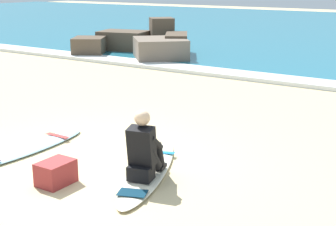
{
  "coord_description": "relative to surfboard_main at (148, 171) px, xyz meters",
  "views": [
    {
      "loc": [
        4.7,
        -5.04,
        2.68
      ],
      "look_at": [
        0.46,
        1.4,
        0.55
      ],
      "focal_mm": 52.31,
      "sensor_mm": 36.0,
      "label": 1
    }
  ],
  "objects": [
    {
      "name": "ground_plane",
      "position": [
        -0.91,
        -0.2,
        -0.04
      ],
      "size": [
        80.0,
        80.0,
        0.0
      ],
      "primitive_type": "plane",
      "color": "#CCB584"
    },
    {
      "name": "breaking_foam",
      "position": [
        -0.91,
        7.19,
        0.02
      ],
      "size": [
        80.0,
        0.9,
        0.11
      ],
      "primitive_type": "cube",
      "color": "white",
      "rests_on": "ground"
    },
    {
      "name": "surfboard_spare_near",
      "position": [
        -2.19,
        -0.29,
        0.0
      ],
      "size": [
        0.53,
        2.4,
        0.08
      ],
      "color": "#9ED1E5",
      "rests_on": "ground"
    },
    {
      "name": "surfboard_main",
      "position": [
        0.0,
        0.0,
        0.0
      ],
      "size": [
        1.41,
        2.55,
        0.08
      ],
      "color": "#EFE5C6",
      "rests_on": "ground"
    },
    {
      "name": "rock_outcrop_distant",
      "position": [
        -6.47,
        8.79,
        0.38
      ],
      "size": [
        4.69,
        3.64,
        1.27
      ],
      "color": "brown",
      "rests_on": "ground"
    },
    {
      "name": "surfer_seated",
      "position": [
        0.11,
        -0.24,
        0.4
      ],
      "size": [
        0.5,
        0.76,
        0.95
      ],
      "color": "black",
      "rests_on": "surfboard_main"
    },
    {
      "name": "beach_bag",
      "position": [
        -0.83,
        -0.97,
        0.12
      ],
      "size": [
        0.36,
        0.48,
        0.32
      ],
      "primitive_type": "cube",
      "rotation": [
        0.0,
        0.0,
        0.01
      ],
      "color": "maroon",
      "rests_on": "ground"
    }
  ]
}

